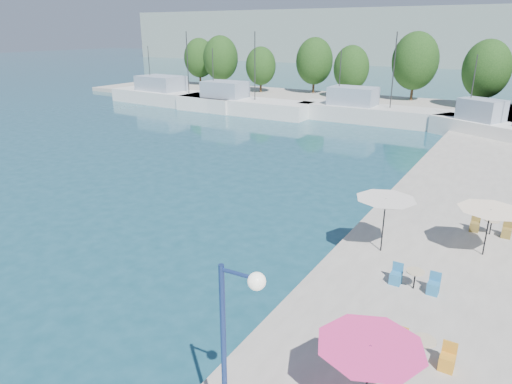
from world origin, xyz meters
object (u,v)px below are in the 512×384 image
Objects in this scene: umbrella_pink at (370,354)px; street_lamp at (236,333)px; trawler_04 at (494,131)px; umbrella_white at (385,204)px; trawler_01 at (175,97)px; trawler_02 at (240,104)px; trawler_03 at (370,113)px; umbrella_cream at (490,215)px.

umbrella_pink is 0.54× the size of street_lamp.
trawler_04 reaches higher than umbrella_white.
trawler_01 reaches higher than umbrella_pink.
trawler_02 is 3.56× the size of street_lamp.
trawler_01 is at bearing 141.23° from umbrella_white.
trawler_04 reaches higher than street_lamp.
trawler_02 is at bearing -154.86° from trawler_04.
trawler_03 is (27.57, 1.62, 0.00)m from trawler_01.
street_lamp is (0.30, -12.19, 1.24)m from umbrella_white.
trawler_01 is at bearing -155.65° from trawler_04.
trawler_03 is 3.46× the size of street_lamp.
trawler_02 is 40.42m from umbrella_white.
trawler_01 is 49.49m from umbrella_white.
umbrella_cream is at bearing 25.96° from umbrella_white.
umbrella_cream is (1.62, 11.33, 0.02)m from umbrella_pink.
trawler_04 is 38.26m from umbrella_pink.
trawler_03 is 6.63× the size of umbrella_white.
trawler_01 is at bearing 135.39° from umbrella_pink.
umbrella_white is at bearing 104.12° from umbrella_pink.
trawler_02 is at bearing 126.78° from umbrella_pink.
umbrella_pink is at bearing -75.88° from umbrella_white.
trawler_01 is 1.25× the size of trawler_03.
street_lamp is at bearing -88.57° from umbrella_white.
trawler_01 and trawler_02 have the same top height.
street_lamp is (38.86, -43.16, 3.02)m from trawler_01.
umbrella_pink is 1.04× the size of umbrella_white.
trawler_04 is at bearing 85.90° from umbrella_white.
trawler_03 reaches higher than umbrella_pink.
umbrella_white is 12.26m from street_lamp.
trawler_03 and trawler_04 have the same top height.
street_lamp is (-3.68, -14.13, 1.59)m from umbrella_cream.
street_lamp is at bearing -44.11° from trawler_01.
trawler_04 reaches higher than umbrella_cream.
trawler_03 is 46.28m from street_lamp.
trawler_04 is at bearing 0.89° from trawler_01.
trawler_04 is at bearing -2.59° from trawler_02.
trawler_01 is 7.97× the size of umbrella_pink.
trawler_03 is 34.44m from umbrella_white.
umbrella_cream is (3.98, 1.94, -0.35)m from umbrella_white.
trawler_02 reaches higher than umbrella_pink.
trawler_04 is (29.13, -1.13, 0.00)m from trawler_02.
umbrella_white is at bearing -154.04° from umbrella_cream.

